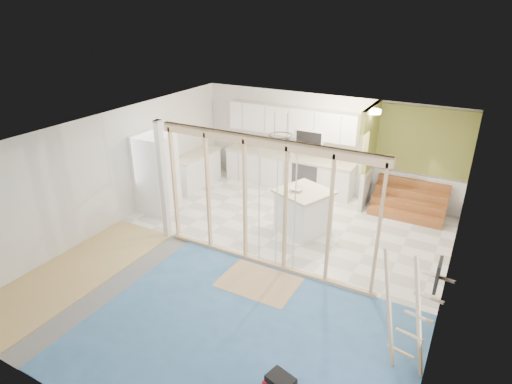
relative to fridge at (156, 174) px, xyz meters
The scene contains 16 objects.
room 3.23m from the fridge, 16.08° to the right, with size 7.01×8.01×2.61m.
floor_overlays 3.40m from the fridge, 14.70° to the right, with size 7.00×8.00×0.03m.
stud_frame 3.07m from the fridge, 17.22° to the right, with size 4.66×0.14×2.60m.
base_cabinets 2.92m from the fridge, 59.03° to the left, with size 4.45×2.24×0.93m.
upper_cabinets 3.79m from the fridge, 52.42° to the left, with size 3.60×0.41×0.85m.
green_partition 5.83m from the fridge, 28.32° to the left, with size 2.25×1.51×2.60m.
pot_rack 3.14m from the fridge, 19.76° to the left, with size 0.52×0.52×0.72m.
sheathing_panel 7.19m from the fridge, 23.75° to the right, with size 0.02×4.00×2.60m, color tan.
electrical_panel 6.95m from the fridge, 19.36° to the right, with size 0.04×0.30×0.40m, color #35353A.
ceiling_light 5.21m from the fridge, 25.16° to the left, with size 0.32×0.32×0.08m, color #FFEABF.
fridge is the anchor object (origin of this frame).
island 3.63m from the fridge, 10.78° to the left, with size 1.34×1.34×1.01m.
bowl 3.45m from the fridge, ahead, with size 0.28×0.28×0.07m, color silver.
soap_bottle_a 3.60m from the fridge, 49.92° to the left, with size 0.10×0.10×0.26m, color #A9B0BC.
soap_bottle_b 4.53m from the fridge, 38.41° to the left, with size 0.10×0.10×0.21m, color silver.
ladder 6.64m from the fridge, 19.70° to the right, with size 0.92×0.21×1.76m.
Camera 1 is at (3.56, -6.32, 4.72)m, focal length 30.00 mm.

